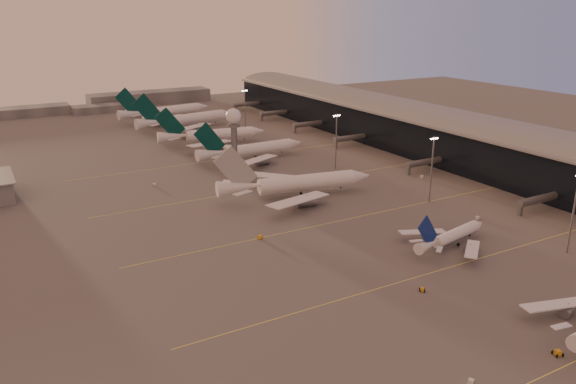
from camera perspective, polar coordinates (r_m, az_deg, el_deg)
ground at (r=145.22m, az=13.06°, el=-10.73°), size 700.00×700.00×0.00m
taxiway_markings at (r=201.79m, az=8.75°, el=-2.03°), size 180.00×185.25×0.02m
terminal at (r=287.87m, az=14.50°, el=5.90°), size 57.00×362.00×23.04m
radar_tower at (r=236.46m, az=-5.53°, el=6.38°), size 6.40×6.40×31.10m
mast_a at (r=181.85m, az=27.05°, el=-1.58°), size 3.60×0.56×25.00m
mast_b at (r=212.82m, az=14.41°, el=2.55°), size 3.60×0.56×25.00m
mast_c at (r=251.04m, az=4.92°, el=5.41°), size 3.60×0.56×25.00m
mast_d at (r=326.87m, az=-4.39°, el=8.42°), size 3.60×0.56×25.00m
distant_horizon at (r=431.60m, az=-17.18°, el=8.73°), size 165.00×37.50×9.00m
narrowbody_mid at (r=177.66m, az=16.29°, el=-4.50°), size 34.17×27.01×13.48m
widebody_white at (r=214.79m, az=0.91°, el=0.52°), size 62.23×49.45×22.06m
greentail_a at (r=268.01m, az=-3.69°, el=4.05°), size 56.78×45.80×20.61m
greentail_b at (r=301.20m, az=-7.64°, el=5.53°), size 57.91×46.42×21.14m
greentail_c at (r=342.55m, az=-10.16°, el=7.02°), size 65.27×52.34×23.82m
greentail_d at (r=374.01m, az=-12.33°, el=7.79°), size 62.94×50.52×22.93m
gsv_truck_a at (r=119.46m, az=18.19°, el=-17.53°), size 5.77×4.03×2.20m
gsv_tug_near at (r=134.16m, az=25.72°, el=-14.53°), size 3.40×4.50×1.14m
gsv_tug_mid at (r=149.68m, az=13.48°, el=-9.63°), size 3.70×3.50×0.91m
gsv_truck_b at (r=202.99m, az=18.78°, el=-2.32°), size 6.39×3.05×2.48m
gsv_truck_c at (r=176.86m, az=-2.78°, el=-4.36°), size 6.41×5.41×2.52m
gsv_catering_b at (r=245.20m, az=13.50°, el=1.90°), size 6.14×4.28×4.61m
gsv_tug_far at (r=236.65m, az=0.73°, el=1.36°), size 2.57×3.50×0.90m
gsv_truck_d at (r=235.04m, az=-13.48°, el=0.89°), size 3.38×5.82×2.22m
gsv_tug_hangar at (r=292.37m, az=-2.18°, el=4.65°), size 3.98×2.72×1.06m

